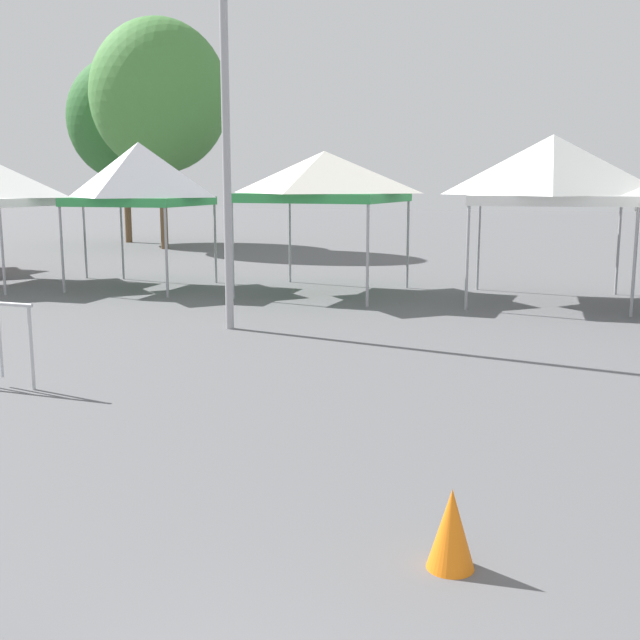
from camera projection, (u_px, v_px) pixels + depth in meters
name	position (u px, v px, depth m)	size (l,w,h in m)	color
canopy_tent_far_right	(139.00, 174.00, 18.27)	(2.94, 2.94, 3.45)	#9E9EA3
canopy_tent_behind_center	(324.00, 177.00, 17.32)	(3.35, 3.35, 3.21)	#9E9EA3
canopy_tent_left_of_center	(552.00, 170.00, 16.01)	(3.47, 3.47, 3.49)	#9E9EA3
light_pole_opposite_side	(223.00, 11.00, 12.55)	(0.36, 0.36, 9.39)	#9E9EA3
tree_behind_tents_center	(160.00, 96.00, 28.62)	(5.11, 5.11, 8.47)	brown
tree_behind_tents_right	(124.00, 119.00, 31.92)	(4.60, 4.60, 7.62)	brown
traffic_cone_lot_center	(451.00, 529.00, 5.07)	(0.32, 0.32, 0.55)	orange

